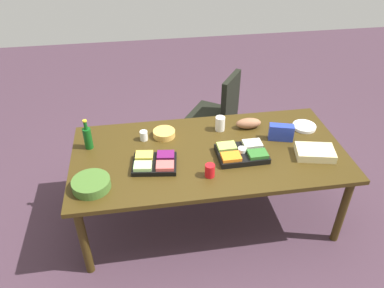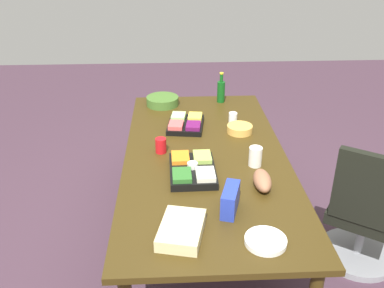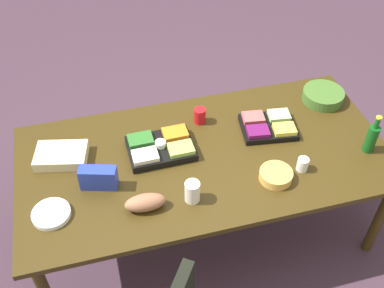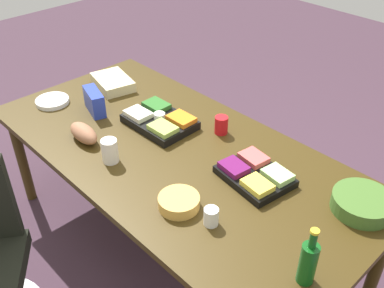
{
  "view_description": "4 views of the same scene",
  "coord_description": "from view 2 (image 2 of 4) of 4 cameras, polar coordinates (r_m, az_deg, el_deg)",
  "views": [
    {
      "loc": [
        -0.56,
        -2.59,
        2.73
      ],
      "look_at": [
        -0.15,
        0.02,
        0.85
      ],
      "focal_mm": 35.22,
      "sensor_mm": 36.0,
      "label": 1
    },
    {
      "loc": [
        2.67,
        -0.23,
        2.23
      ],
      "look_at": [
        -0.01,
        -0.1,
        0.85
      ],
      "focal_mm": 39.43,
      "sensor_mm": 36.0,
      "label": 2
    },
    {
      "loc": [
        0.61,
        1.99,
        2.91
      ],
      "look_at": [
        0.06,
        -0.09,
        0.8
      ],
      "focal_mm": 43.38,
      "sensor_mm": 36.0,
      "label": 3
    },
    {
      "loc": [
        -1.57,
        1.36,
        2.26
      ],
      "look_at": [
        -0.09,
        -0.05,
        0.83
      ],
      "focal_mm": 41.69,
      "sensor_mm": 36.0,
      "label": 4
    }
  ],
  "objects": [
    {
      "name": "salad_bowl",
      "position": [
        3.92,
        -4.01,
        5.83
      ],
      "size": [
        0.32,
        0.32,
        0.08
      ],
      "primitive_type": "cylinder",
      "rotation": [
        0.0,
        0.0,
        -0.08
      ],
      "color": "#426928",
      "rests_on": "conference_table"
    },
    {
      "name": "paper_cup",
      "position": [
        3.55,
        5.55,
        3.54
      ],
      "size": [
        0.07,
        0.07,
        0.09
      ],
      "primitive_type": "cylinder",
      "rotation": [
        0.0,
        0.0,
        -0.0
      ],
      "color": "white",
      "rests_on": "conference_table"
    },
    {
      "name": "bread_loaf",
      "position": [
        2.69,
        9.48,
        -4.89
      ],
      "size": [
        0.24,
        0.12,
        0.1
      ],
      "primitive_type": "ellipsoid",
      "rotation": [
        0.0,
        0.0,
        -0.04
      ],
      "color": "#996445",
      "rests_on": "conference_table"
    },
    {
      "name": "chip_bowl",
      "position": [
        3.39,
        6.47,
        2.04
      ],
      "size": [
        0.24,
        0.24,
        0.06
      ],
      "primitive_type": "cylinder",
      "rotation": [
        0.0,
        0.0,
        -0.21
      ],
      "color": "gold",
      "rests_on": "conference_table"
    },
    {
      "name": "paper_plate_stack",
      "position": [
        2.27,
        9.92,
        -12.78
      ],
      "size": [
        0.24,
        0.24,
        0.03
      ],
      "primitive_type": "cylinder",
      "rotation": [
        0.0,
        0.0,
        -0.09
      ],
      "color": "white",
      "rests_on": "conference_table"
    },
    {
      "name": "office_chair",
      "position": [
        3.28,
        22.18,
        -9.57
      ],
      "size": [
        0.67,
        0.67,
        0.98
      ],
      "color": "gray",
      "rests_on": "ground"
    },
    {
      "name": "red_solo_cup",
      "position": [
        3.07,
        -4.24,
        -0.2
      ],
      "size": [
        0.1,
        0.1,
        0.11
      ],
      "primitive_type": "cylinder",
      "rotation": [
        0.0,
        0.0,
        -0.34
      ],
      "color": "red",
      "rests_on": "conference_table"
    },
    {
      "name": "sheet_cake",
      "position": [
        2.28,
        -1.43,
        -11.53
      ],
      "size": [
        0.36,
        0.29,
        0.07
      ],
      "primitive_type": "cube",
      "rotation": [
        0.0,
        0.0,
        -0.22
      ],
      "color": "beige",
      "rests_on": "conference_table"
    },
    {
      "name": "fruit_platter",
      "position": [
        3.46,
        -0.86,
        2.79
      ],
      "size": [
        0.39,
        0.33,
        0.07
      ],
      "color": "black",
      "rests_on": "conference_table"
    },
    {
      "name": "conference_table",
      "position": [
        3.08,
        1.82,
        -2.51
      ],
      "size": [
        2.38,
        1.16,
        0.77
      ],
      "color": "#3B2C0F",
      "rests_on": "ground"
    },
    {
      "name": "chip_bag_blue",
      "position": [
        2.44,
        5.21,
        -7.52
      ],
      "size": [
        0.23,
        0.14,
        0.15
      ],
      "primitive_type": "cube",
      "rotation": [
        0.0,
        0.0,
        -0.29
      ],
      "color": "#263AB0",
      "rests_on": "conference_table"
    },
    {
      "name": "mayo_jar",
      "position": [
        2.91,
        8.56,
        -1.69
      ],
      "size": [
        0.11,
        0.11,
        0.14
      ],
      "primitive_type": "cylinder",
      "rotation": [
        0.0,
        0.0,
        -0.34
      ],
      "color": "white",
      "rests_on": "conference_table"
    },
    {
      "name": "veggie_tray",
      "position": [
        2.8,
        0.07,
        -3.45
      ],
      "size": [
        0.42,
        0.31,
        0.09
      ],
      "color": "black",
      "rests_on": "conference_table"
    },
    {
      "name": "ground_plane",
      "position": [
        3.48,
        1.65,
        -12.62
      ],
      "size": [
        10.0,
        10.0,
        0.0
      ],
      "primitive_type": "plane",
      "color": "#442E3B"
    },
    {
      "name": "wine_bottle",
      "position": [
        3.97,
        3.95,
        7.19
      ],
      "size": [
        0.08,
        0.08,
        0.28
      ],
      "color": "#104F17",
      "rests_on": "conference_table"
    }
  ]
}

